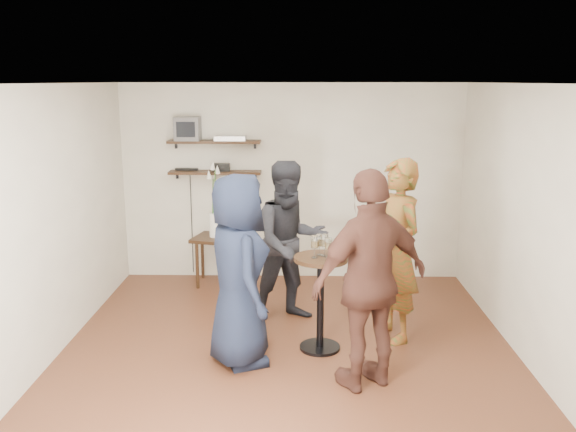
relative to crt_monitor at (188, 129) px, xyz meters
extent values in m
cube|color=#472417|center=(1.34, -2.38, -2.04)|extent=(4.50, 5.00, 0.04)
cube|color=white|center=(1.34, -2.38, 0.60)|extent=(4.50, 5.00, 0.04)
cube|color=beige|center=(1.34, 0.15, -0.72)|extent=(4.50, 0.04, 2.60)
cube|color=beige|center=(1.34, -4.89, -0.72)|extent=(4.50, 0.04, 2.60)
cube|color=beige|center=(-0.93, -2.38, -0.72)|extent=(0.04, 5.00, 2.60)
cube|color=beige|center=(3.61, -2.38, -0.72)|extent=(0.04, 5.00, 2.60)
cube|color=black|center=(0.34, 0.00, -0.17)|extent=(1.20, 0.25, 0.04)
cube|color=black|center=(0.34, 0.00, -0.57)|extent=(1.20, 0.25, 0.04)
cube|color=#59595B|center=(0.00, 0.00, 0.00)|extent=(0.32, 0.30, 0.30)
cube|color=silver|center=(0.55, 0.00, -0.12)|extent=(0.40, 0.24, 0.06)
cube|color=black|center=(0.42, 0.00, -0.50)|extent=(0.22, 0.10, 0.10)
cube|color=black|center=(-0.04, 0.05, -0.54)|extent=(0.30, 0.05, 0.03)
cube|color=black|center=(0.35, -0.20, -1.40)|extent=(0.64, 0.64, 0.04)
cylinder|color=black|center=(0.14, -0.41, -1.72)|extent=(0.04, 0.04, 0.59)
cylinder|color=black|center=(0.56, -0.41, -1.72)|extent=(0.04, 0.04, 0.59)
cylinder|color=black|center=(0.14, 0.01, -1.72)|extent=(0.04, 0.04, 0.59)
cylinder|color=black|center=(0.56, 0.01, -1.72)|extent=(0.04, 0.04, 0.59)
cylinder|color=white|center=(0.35, -0.20, -1.23)|extent=(0.15, 0.15, 0.31)
cylinder|color=#26601B|center=(0.33, -0.20, -0.91)|extent=(0.01, 0.07, 0.57)
cone|color=white|center=(0.29, -0.20, -0.56)|extent=(0.07, 0.09, 0.12)
cylinder|color=#26601B|center=(0.36, -0.19, -0.88)|extent=(0.04, 0.06, 0.63)
cone|color=white|center=(0.39, -0.17, -0.50)|extent=(0.11, 0.13, 0.13)
cylinder|color=#26601B|center=(0.35, -0.21, -0.85)|extent=(0.10, 0.09, 0.69)
cone|color=white|center=(0.35, -0.24, -0.44)|extent=(0.13, 0.13, 0.13)
cylinder|color=black|center=(1.66, -2.20, -1.08)|extent=(0.52, 0.52, 0.04)
cylinder|color=black|center=(1.66, -2.20, -1.54)|extent=(0.07, 0.07, 0.89)
cylinder|color=black|center=(1.66, -2.20, -2.00)|extent=(0.40, 0.40, 0.03)
cylinder|color=silver|center=(1.59, -2.23, -1.06)|extent=(0.06, 0.06, 0.00)
cylinder|color=silver|center=(1.59, -2.23, -1.01)|extent=(0.01, 0.01, 0.10)
cylinder|color=silver|center=(1.59, -2.23, -0.90)|extent=(0.07, 0.07, 0.12)
cylinder|color=tan|center=(1.59, -2.23, -0.93)|extent=(0.07, 0.07, 0.06)
cylinder|color=silver|center=(1.72, -2.24, -1.06)|extent=(0.06, 0.06, 0.00)
cylinder|color=silver|center=(1.72, -2.24, -1.01)|extent=(0.01, 0.01, 0.09)
cylinder|color=silver|center=(1.72, -2.24, -0.91)|extent=(0.07, 0.07, 0.11)
cylinder|color=tan|center=(1.72, -2.24, -0.93)|extent=(0.06, 0.06, 0.06)
cylinder|color=silver|center=(1.64, -2.14, -1.06)|extent=(0.06, 0.06, 0.00)
cylinder|color=silver|center=(1.64, -2.14, -1.01)|extent=(0.01, 0.01, 0.09)
cylinder|color=silver|center=(1.64, -2.14, -0.91)|extent=(0.07, 0.07, 0.11)
cylinder|color=tan|center=(1.64, -2.14, -0.93)|extent=(0.06, 0.06, 0.06)
cylinder|color=silver|center=(1.69, -2.17, -1.06)|extent=(0.06, 0.06, 0.00)
cylinder|color=silver|center=(1.69, -2.17, -1.01)|extent=(0.01, 0.01, 0.09)
cylinder|color=silver|center=(1.69, -2.17, -0.90)|extent=(0.07, 0.07, 0.12)
cylinder|color=tan|center=(1.69, -2.17, -0.93)|extent=(0.07, 0.07, 0.06)
imported|color=red|center=(2.43, -1.90, -1.08)|extent=(0.66, 0.80, 1.88)
imported|color=black|center=(1.35, -1.43, -1.12)|extent=(1.06, 0.95, 1.79)
imported|color=black|center=(0.88, -2.49, -1.11)|extent=(0.85, 1.03, 1.81)
imported|color=#4E2A21|center=(2.06, -2.92, -1.06)|extent=(1.21, 0.96, 1.92)
camera|label=1|loc=(1.45, -7.87, 0.61)|focal=38.00mm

